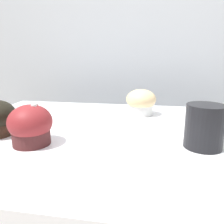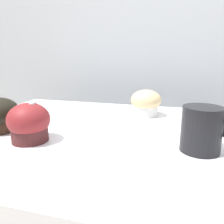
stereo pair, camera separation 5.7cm
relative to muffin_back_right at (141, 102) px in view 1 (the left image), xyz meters
name	(u,v)px [view 1 (the left image)]	position (x,y,z in m)	size (l,w,h in m)	color
wall_back	(142,95)	(-0.01, 0.42, -0.05)	(3.20, 0.10, 1.80)	#B2B7BC
muffin_back_right	(141,102)	(0.00, 0.00, 0.00)	(0.10, 0.10, 0.08)	white
muffin_front_left	(31,126)	(-0.22, -0.29, 0.00)	(0.09, 0.09, 0.09)	#491F1F
coffee_cup	(205,126)	(0.14, -0.25, 0.01)	(0.12, 0.08, 0.09)	black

